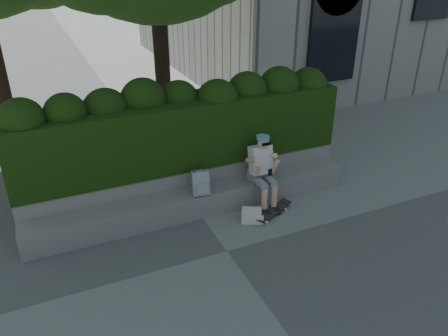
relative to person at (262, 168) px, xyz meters
name	(u,v)px	position (x,y,z in m)	size (l,w,h in m)	color
ground	(227,251)	(-1.19, -1.07, -0.75)	(80.00, 80.00, 0.00)	slate
bench_ledge	(198,202)	(-1.19, 0.18, -0.53)	(6.00, 0.45, 0.45)	gray
planter_wall	(189,183)	(-1.19, 0.66, -0.38)	(6.00, 0.50, 0.75)	gray
hedge	(183,131)	(-1.19, 0.88, 0.60)	(6.00, 1.00, 1.20)	black
person	(262,168)	(0.00, 0.00, 0.00)	(0.40, 0.76, 1.38)	slate
skateboard	(272,212)	(0.00, -0.44, -0.68)	(0.84, 0.52, 0.09)	black
backpack_plaid	(201,183)	(-1.17, 0.08, -0.08)	(0.30, 0.16, 0.44)	#A7A7AB
backpack_ground	(251,216)	(-0.43, -0.45, -0.64)	(0.35, 0.24, 0.22)	beige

